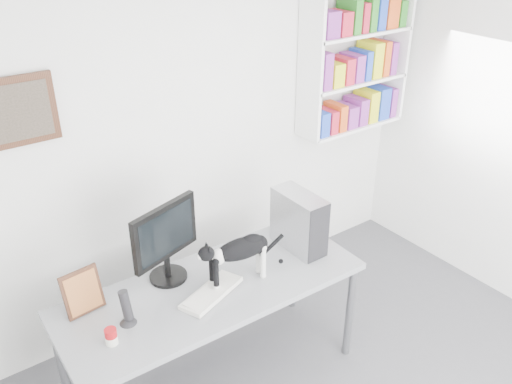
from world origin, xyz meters
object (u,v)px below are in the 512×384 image
(speaker, at_px, (126,307))
(soup_can, at_px, (111,337))
(leaning_print, at_px, (82,291))
(cat, at_px, (240,260))
(monitor, at_px, (165,242))
(desk, at_px, (215,335))
(keyboard, at_px, (212,293))
(pc_tower, at_px, (299,221))
(bookshelf, at_px, (356,57))

(speaker, distance_m, soup_can, 0.19)
(leaning_print, distance_m, cat, 0.96)
(leaning_print, bearing_deg, monitor, -6.79)
(desk, xyz_separation_m, keyboard, (-0.05, -0.07, 0.43))
(desk, height_order, speaker, speaker)
(soup_can, bearing_deg, monitor, 33.17)
(monitor, height_order, leaning_print, monitor)
(monitor, xyz_separation_m, soup_can, (-0.54, -0.35, -0.22))
(desk, relative_size, pc_tower, 4.73)
(monitor, bearing_deg, soup_can, -164.06)
(pc_tower, distance_m, speaker, 1.32)
(keyboard, bearing_deg, speaker, 152.49)
(monitor, relative_size, soup_can, 5.46)
(bookshelf, bearing_deg, monitor, -166.63)
(speaker, bearing_deg, desk, -18.97)
(desk, distance_m, soup_can, 0.86)
(monitor, bearing_deg, pc_tower, -30.33)
(keyboard, xyz_separation_m, soup_can, (-0.67, -0.03, 0.03))
(desk, xyz_separation_m, soup_can, (-0.72, -0.11, 0.46))
(cat, bearing_deg, soup_can, -169.28)
(bookshelf, relative_size, monitor, 2.27)
(bookshelf, xyz_separation_m, pc_tower, (-1.18, -0.71, -0.82))
(desk, distance_m, cat, 0.60)
(speaker, height_order, leaning_print, leaning_print)
(leaning_print, xyz_separation_m, soup_can, (0.02, -0.35, -0.09))
(leaning_print, height_order, cat, cat)
(monitor, height_order, cat, monitor)
(pc_tower, xyz_separation_m, speaker, (-1.31, -0.03, -0.09))
(desk, xyz_separation_m, speaker, (-0.58, -0.00, 0.53))
(soup_can, bearing_deg, speaker, 35.69)
(soup_can, distance_m, cat, 0.90)
(desk, height_order, leaning_print, leaning_print)
(desk, distance_m, pc_tower, 0.96)
(monitor, distance_m, soup_can, 0.68)
(monitor, height_order, soup_can, monitor)
(monitor, distance_m, speaker, 0.49)
(bookshelf, xyz_separation_m, keyboard, (-1.96, -0.81, -1.01))
(pc_tower, bearing_deg, soup_can, -174.67)
(desk, height_order, pc_tower, pc_tower)
(leaning_print, bearing_deg, cat, -25.18)
(bookshelf, xyz_separation_m, cat, (-1.74, -0.80, -0.86))
(monitor, bearing_deg, cat, -57.86)
(pc_tower, relative_size, speaker, 1.77)
(cat, bearing_deg, monitor, 147.21)
(pc_tower, bearing_deg, speaker, -178.54)
(pc_tower, xyz_separation_m, soup_can, (-1.45, -0.14, -0.16))
(bookshelf, xyz_separation_m, desk, (-1.91, -0.74, -1.44))
(pc_tower, distance_m, leaning_print, 1.49)
(bookshelf, distance_m, cat, 2.10)
(pc_tower, height_order, cat, pc_tower)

